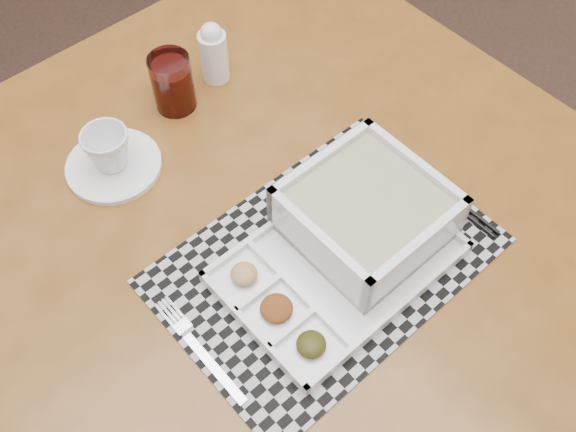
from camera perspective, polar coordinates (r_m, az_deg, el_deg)
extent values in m
plane|color=black|center=(1.97, -15.34, 0.14)|extent=(5.00, 5.00, 0.00)
cube|color=#57310F|center=(0.98, -1.55, -0.41)|extent=(1.16, 1.16, 0.04)
cylinder|color=#57310F|center=(1.70, 0.48, 10.88)|extent=(0.05, 0.05, 0.74)
cube|color=#57310F|center=(1.28, -14.84, 10.58)|extent=(0.89, 0.14, 0.08)
cube|color=#57310F|center=(0.98, -22.70, -17.05)|extent=(0.14, 0.89, 0.08)
cube|color=#57310F|center=(1.25, 14.46, 9.34)|extent=(0.14, 0.89, 0.08)
cube|color=#9B9BA2|center=(0.92, 3.37, -3.94)|extent=(0.50, 0.37, 0.00)
cube|color=white|center=(0.91, 4.42, -4.28)|extent=(0.35, 0.26, 0.01)
cube|color=white|center=(0.94, -0.03, 0.26)|extent=(0.32, 0.05, 0.01)
cube|color=white|center=(0.87, 9.37, -8.42)|extent=(0.32, 0.05, 0.01)
cube|color=white|center=(0.85, -3.24, -9.98)|extent=(0.04, 0.22, 0.01)
cube|color=white|center=(0.97, 11.10, 1.42)|extent=(0.04, 0.22, 0.01)
cube|color=white|center=(0.87, 0.89, -6.77)|extent=(0.03, 0.20, 0.01)
cube|color=white|center=(0.85, 0.29, -9.99)|extent=(0.08, 0.02, 0.01)
cube|color=white|center=(0.87, -2.71, -6.92)|extent=(0.08, 0.02, 0.01)
ellipsoid|color=black|center=(0.84, 2.08, -11.33)|extent=(0.04, 0.04, 0.02)
ellipsoid|color=#43200B|center=(0.86, -1.04, -8.20)|extent=(0.04, 0.04, 0.02)
ellipsoid|color=#9B7446|center=(0.88, -3.95, -5.15)|extent=(0.04, 0.04, 0.02)
cube|color=white|center=(0.93, 6.77, -0.87)|extent=(0.22, 0.22, 0.01)
cube|color=white|center=(0.94, 2.95, 3.87)|extent=(0.20, 0.04, 0.08)
cube|color=white|center=(0.87, 11.31, -3.41)|extent=(0.20, 0.04, 0.08)
cube|color=white|center=(0.86, 2.66, -3.02)|extent=(0.04, 0.20, 0.08)
cube|color=white|center=(0.95, 10.92, 3.42)|extent=(0.04, 0.20, 0.08)
cube|color=tan|center=(0.91, 6.96, 0.21)|extent=(0.20, 0.20, 0.07)
cube|color=silver|center=(0.85, -6.34, -13.17)|extent=(0.03, 0.12, 0.00)
cube|color=silver|center=(0.88, -9.38, -9.64)|extent=(0.02, 0.02, 0.00)
cube|color=silver|center=(0.89, -11.00, -8.62)|extent=(0.01, 0.04, 0.00)
cube|color=silver|center=(0.89, -10.68, -8.40)|extent=(0.01, 0.04, 0.00)
cube|color=silver|center=(0.89, -10.37, -8.17)|extent=(0.01, 0.04, 0.00)
cube|color=silver|center=(0.89, -10.05, -7.95)|extent=(0.01, 0.04, 0.00)
cube|color=silver|center=(0.99, 12.97, 1.48)|extent=(0.02, 0.12, 0.00)
ellipsoid|color=silver|center=(1.02, 9.23, 4.62)|extent=(0.04, 0.06, 0.01)
cylinder|color=black|center=(1.00, 12.66, 2.51)|extent=(0.04, 0.24, 0.01)
cylinder|color=black|center=(1.01, 13.03, 2.80)|extent=(0.04, 0.24, 0.01)
cylinder|color=white|center=(1.04, -15.22, 4.35)|extent=(0.15, 0.15, 0.01)
imported|color=white|center=(1.02, -15.70, 5.71)|extent=(0.09, 0.09, 0.07)
cylinder|color=white|center=(1.08, -10.24, 11.58)|extent=(0.07, 0.07, 0.10)
cylinder|color=#3F0705|center=(1.09, -10.15, 11.17)|extent=(0.06, 0.06, 0.08)
cylinder|color=white|center=(1.13, -6.59, 13.89)|extent=(0.05, 0.05, 0.09)
sphere|color=white|center=(1.09, -6.85, 15.84)|extent=(0.04, 0.04, 0.04)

